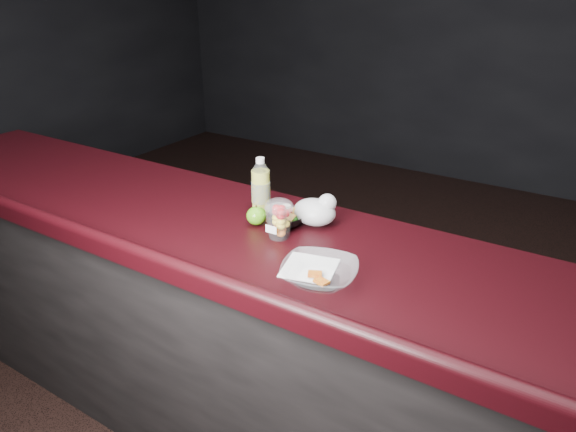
% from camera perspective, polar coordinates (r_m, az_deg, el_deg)
% --- Properties ---
extents(counter, '(4.06, 0.71, 1.02)m').
position_cam_1_polar(counter, '(2.10, -2.27, -14.51)').
color(counter, black).
rests_on(counter, ground).
extents(lemonade_bottle, '(0.07, 0.07, 0.22)m').
position_cam_1_polar(lemonade_bottle, '(1.95, -3.03, 2.91)').
color(lemonade_bottle, gold).
rests_on(lemonade_bottle, counter).
extents(fruit_cup, '(0.10, 0.10, 0.14)m').
position_cam_1_polar(fruit_cup, '(1.76, -1.00, -0.22)').
color(fruit_cup, white).
rests_on(fruit_cup, counter).
extents(green_apple, '(0.07, 0.07, 0.08)m').
position_cam_1_polar(green_apple, '(1.88, -3.53, 0.03)').
color(green_apple, '#3C7F0E').
rests_on(green_apple, counter).
extents(plastic_bag, '(0.16, 0.13, 0.12)m').
position_cam_1_polar(plastic_bag, '(1.87, 3.14, 0.58)').
color(plastic_bag, silver).
rests_on(plastic_bag, counter).
extents(snack_bowl, '(0.15, 0.15, 0.07)m').
position_cam_1_polar(snack_bowl, '(1.87, -0.27, -0.28)').
color(snack_bowl, black).
rests_on(snack_bowl, counter).
extents(takeout_bowl, '(0.28, 0.28, 0.06)m').
position_cam_1_polar(takeout_bowl, '(1.53, 3.51, -6.36)').
color(takeout_bowl, silver).
rests_on(takeout_bowl, counter).
extents(paper_napkin, '(0.19, 0.19, 0.00)m').
position_cam_1_polar(paper_napkin, '(1.61, 2.41, -5.78)').
color(paper_napkin, white).
rests_on(paper_napkin, counter).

